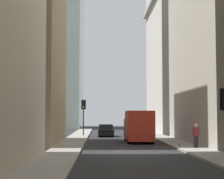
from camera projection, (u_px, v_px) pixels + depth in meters
ground_plane at (133, 153)px, 25.43m from camera, size 135.00×135.00×0.00m
sidewalk_right at (63, 152)px, 25.29m from camera, size 90.00×2.20×0.14m
sidewalk_left at (202, 152)px, 25.58m from camera, size 90.00×2.20×0.14m
building_left_far at (187, 55)px, 57.47m from camera, size 16.34×10.50×22.51m
building_right_midfar at (3, 27)px, 34.77m from camera, size 12.83×10.00×20.31m
delivery_truck at (138, 126)px, 36.19m from camera, size 6.46×2.25×2.84m
sedan_black at (106, 131)px, 45.92m from camera, size 4.30×1.78×1.42m
traffic_light_midblock at (83, 109)px, 46.31m from camera, size 0.43×0.52×4.12m
pedestrian at (196, 135)px, 28.30m from camera, size 0.26×0.44×1.70m
discarded_bottle at (179, 145)px, 29.36m from camera, size 0.07×0.07×0.27m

